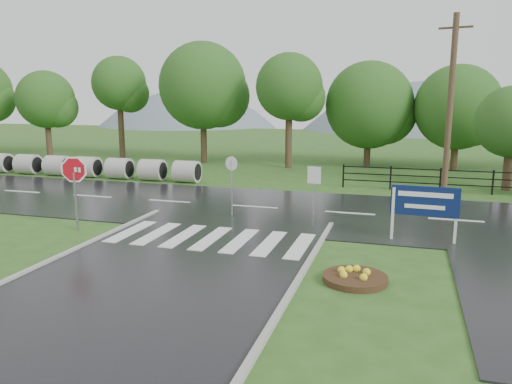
% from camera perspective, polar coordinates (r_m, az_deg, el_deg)
% --- Properties ---
extents(ground, '(120.00, 120.00, 0.00)m').
position_cam_1_polar(ground, '(12.42, -13.88, -11.61)').
color(ground, '#2D591D').
rests_on(ground, ground).
extents(main_road, '(90.00, 8.00, 0.04)m').
position_cam_1_polar(main_road, '(21.22, -0.14, -1.82)').
color(main_road, black).
rests_on(main_road, ground).
extents(walkway, '(2.20, 11.00, 0.04)m').
position_cam_1_polar(walkway, '(14.81, 25.80, -8.67)').
color(walkway, '#242427').
rests_on(walkway, ground).
extents(crosswalk, '(6.50, 2.80, 0.02)m').
position_cam_1_polar(crosswalk, '(16.64, -5.14, -5.27)').
color(crosswalk, silver).
rests_on(crosswalk, ground).
extents(fence_west, '(9.58, 0.08, 1.20)m').
position_cam_1_polar(fence_west, '(26.18, 20.33, 1.55)').
color(fence_west, black).
rests_on(fence_west, ground).
extents(hills, '(102.00, 48.00, 48.00)m').
position_cam_1_polar(hills, '(77.54, 14.27, -4.50)').
color(hills, slate).
rests_on(hills, ground).
extents(treeline, '(83.20, 5.20, 10.00)m').
position_cam_1_polar(treeline, '(34.50, 8.21, 3.03)').
color(treeline, '#24541A').
rests_on(treeline, ground).
extents(culvert_pipes, '(13.90, 1.20, 1.20)m').
position_cam_1_polar(culvert_pipes, '(30.74, -18.67, 2.73)').
color(culvert_pipes, '#9E9B93').
rests_on(culvert_pipes, ground).
extents(stop_sign, '(1.22, 0.30, 2.80)m').
position_cam_1_polar(stop_sign, '(18.42, -20.06, 1.70)').
color(stop_sign, '#939399').
rests_on(stop_sign, ground).
extents(estate_billboard, '(2.12, 0.16, 1.86)m').
position_cam_1_polar(estate_billboard, '(16.88, 18.72, -1.32)').
color(estate_billboard, silver).
rests_on(estate_billboard, ground).
extents(flower_bed, '(1.66, 1.66, 0.33)m').
position_cam_1_polar(flower_bed, '(13.22, 11.26, -9.51)').
color(flower_bed, '#332111').
rests_on(flower_bed, ground).
extents(reg_sign_small, '(0.49, 0.12, 2.24)m').
position_cam_1_polar(reg_sign_small, '(17.79, 6.64, 0.80)').
color(reg_sign_small, '#939399').
rests_on(reg_sign_small, ground).
extents(reg_sign_round, '(0.54, 0.19, 2.39)m').
position_cam_1_polar(reg_sign_round, '(19.45, -2.80, 1.48)').
color(reg_sign_round, '#939399').
rests_on(reg_sign_round, ground).
extents(utility_pole_east, '(1.47, 0.45, 8.40)m').
position_cam_1_polar(utility_pole_east, '(25.39, 21.30, 9.26)').
color(utility_pole_east, '#473523').
rests_on(utility_pole_east, ground).
extents(entrance_tree_left, '(3.53, 3.53, 5.20)m').
position_cam_1_polar(entrance_tree_left, '(27.80, 27.24, 7.11)').
color(entrance_tree_left, '#3D2B1C').
rests_on(entrance_tree_left, ground).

